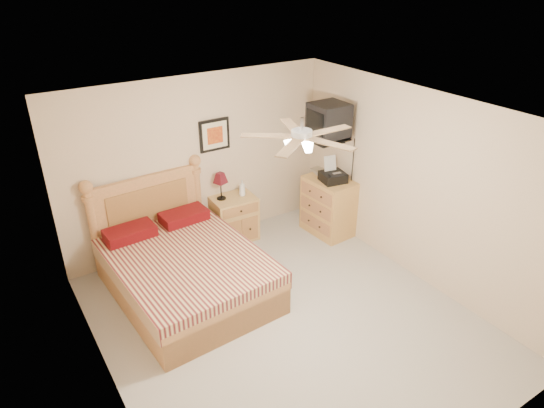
# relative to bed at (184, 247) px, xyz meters

# --- Properties ---
(floor) EXTENTS (4.50, 4.50, 0.00)m
(floor) POSITION_rel_bed_xyz_m (0.76, -1.12, -0.70)
(floor) COLOR #A8A398
(floor) RESTS_ON ground
(ceiling) EXTENTS (4.00, 4.50, 0.04)m
(ceiling) POSITION_rel_bed_xyz_m (0.76, -1.12, 1.80)
(ceiling) COLOR white
(ceiling) RESTS_ON ground
(wall_back) EXTENTS (4.00, 0.04, 2.50)m
(wall_back) POSITION_rel_bed_xyz_m (0.76, 1.13, 0.55)
(wall_back) COLOR beige
(wall_back) RESTS_ON ground
(wall_front) EXTENTS (4.00, 0.04, 2.50)m
(wall_front) POSITION_rel_bed_xyz_m (0.76, -3.37, 0.55)
(wall_front) COLOR beige
(wall_front) RESTS_ON ground
(wall_left) EXTENTS (0.04, 4.50, 2.50)m
(wall_left) POSITION_rel_bed_xyz_m (-1.24, -1.12, 0.55)
(wall_left) COLOR beige
(wall_left) RESTS_ON ground
(wall_right) EXTENTS (0.04, 4.50, 2.50)m
(wall_right) POSITION_rel_bed_xyz_m (2.76, -1.12, 0.55)
(wall_right) COLOR beige
(wall_right) RESTS_ON ground
(bed) EXTENTS (1.75, 2.24, 1.39)m
(bed) POSITION_rel_bed_xyz_m (0.00, 0.00, 0.00)
(bed) COLOR #AB804B
(bed) RESTS_ON ground
(nightstand) EXTENTS (0.66, 0.51, 0.69)m
(nightstand) POSITION_rel_bed_xyz_m (1.17, 0.88, -0.35)
(nightstand) COLOR tan
(nightstand) RESTS_ON ground
(table_lamp) EXTENTS (0.30, 0.30, 0.41)m
(table_lamp) POSITION_rel_bed_xyz_m (1.00, 0.95, 0.20)
(table_lamp) COLOR #57121D
(table_lamp) RESTS_ON nightstand
(lotion_bottle) EXTENTS (0.12, 0.12, 0.24)m
(lotion_bottle) POSITION_rel_bed_xyz_m (1.32, 0.88, 0.11)
(lotion_bottle) COLOR white
(lotion_bottle) RESTS_ON nightstand
(framed_picture) EXTENTS (0.46, 0.04, 0.46)m
(framed_picture) POSITION_rel_bed_xyz_m (1.03, 1.11, 0.92)
(framed_picture) COLOR black
(framed_picture) RESTS_ON wall_back
(dresser) EXTENTS (0.57, 0.79, 0.89)m
(dresser) POSITION_rel_bed_xyz_m (2.49, 0.27, -0.25)
(dresser) COLOR tan
(dresser) RESTS_ON ground
(fax_machine) EXTENTS (0.40, 0.42, 0.36)m
(fax_machine) POSITION_rel_bed_xyz_m (2.48, 0.20, 0.38)
(fax_machine) COLOR black
(fax_machine) RESTS_ON dresser
(magazine_lower) EXTENTS (0.25, 0.30, 0.02)m
(magazine_lower) POSITION_rel_bed_xyz_m (2.42, 0.58, 0.21)
(magazine_lower) COLOR #B0A18B
(magazine_lower) RESTS_ON dresser
(magazine_upper) EXTENTS (0.20, 0.26, 0.02)m
(magazine_upper) POSITION_rel_bed_xyz_m (2.45, 0.58, 0.23)
(magazine_upper) COLOR gray
(magazine_upper) RESTS_ON magazine_lower
(wall_tv) EXTENTS (0.56, 0.46, 0.58)m
(wall_tv) POSITION_rel_bed_xyz_m (2.51, 0.22, 1.11)
(wall_tv) COLOR black
(wall_tv) RESTS_ON wall_right
(ceiling_fan) EXTENTS (1.14, 1.14, 0.28)m
(ceiling_fan) POSITION_rel_bed_xyz_m (0.76, -1.32, 1.66)
(ceiling_fan) COLOR white
(ceiling_fan) RESTS_ON ceiling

